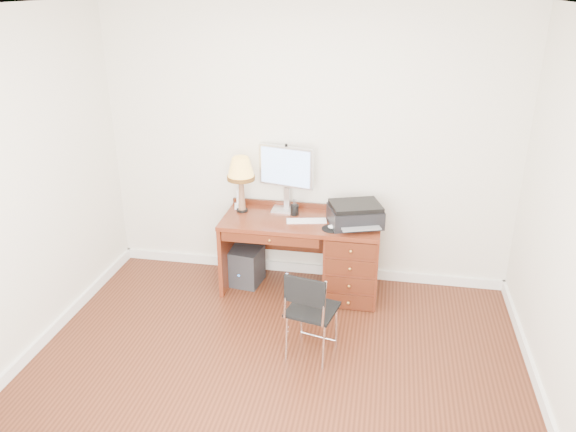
% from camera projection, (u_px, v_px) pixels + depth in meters
% --- Properties ---
extents(ground, '(4.00, 4.00, 0.00)m').
position_uv_depth(ground, '(272.00, 378.00, 4.34)').
color(ground, '#3A190D').
rests_on(ground, ground).
extents(room_shell, '(4.00, 4.00, 4.00)m').
position_uv_depth(room_shell, '(287.00, 327.00, 4.89)').
color(room_shell, silver).
rests_on(room_shell, ground).
extents(desk, '(1.50, 0.67, 0.75)m').
position_uv_depth(desk, '(334.00, 254.00, 5.40)').
color(desk, maroon).
rests_on(desk, ground).
extents(monitor, '(0.55, 0.24, 0.64)m').
position_uv_depth(monitor, '(285.00, 170.00, 5.40)').
color(monitor, silver).
rests_on(monitor, desk).
extents(keyboard, '(0.39, 0.18, 0.01)m').
position_uv_depth(keyboard, '(307.00, 221.00, 5.27)').
color(keyboard, white).
rests_on(keyboard, desk).
extents(mouse_pad, '(0.20, 0.20, 0.04)m').
position_uv_depth(mouse_pad, '(333.00, 228.00, 5.11)').
color(mouse_pad, black).
rests_on(mouse_pad, desk).
extents(printer, '(0.56, 0.49, 0.21)m').
position_uv_depth(printer, '(355.00, 214.00, 5.17)').
color(printer, black).
rests_on(printer, desk).
extents(leg_lamp, '(0.27, 0.27, 0.55)m').
position_uv_depth(leg_lamp, '(241.00, 172.00, 5.35)').
color(leg_lamp, black).
rests_on(leg_lamp, desk).
extents(phone, '(0.11, 0.11, 0.19)m').
position_uv_depth(phone, '(239.00, 203.00, 5.56)').
color(phone, white).
rests_on(phone, desk).
extents(pen_cup, '(0.08, 0.08, 0.10)m').
position_uv_depth(pen_cup, '(295.00, 210.00, 5.41)').
color(pen_cup, black).
rests_on(pen_cup, desk).
extents(chair, '(0.44, 0.44, 0.79)m').
position_uv_depth(chair, '(311.00, 307.00, 4.40)').
color(chair, black).
rests_on(chair, ground).
extents(equipment_box, '(0.36, 0.36, 0.37)m').
position_uv_depth(equipment_box, '(245.00, 266.00, 5.65)').
color(equipment_box, black).
rests_on(equipment_box, ground).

